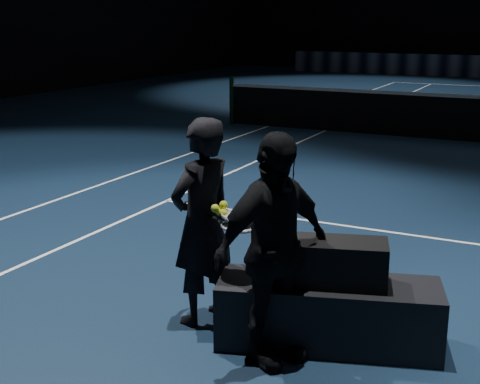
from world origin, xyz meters
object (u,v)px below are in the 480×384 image
object	(u,v)px
player_bench	(328,314)
racket_upper	(237,217)
racket_bag	(330,262)
player_a	(202,222)
tennis_balls	(222,210)
racket_lower	(237,227)
player_b	(273,250)

from	to	relation	value
player_bench	racket_upper	world-z (taller)	racket_upper
racket_upper	racket_bag	bearing A→B (deg)	35.36
player_bench	player_a	distance (m)	1.22
tennis_balls	player_bench	bearing A→B (deg)	10.43
player_a	racket_upper	bearing A→B (deg)	88.57
racket_bag	tennis_balls	world-z (taller)	tennis_balls
racket_bag	player_bench	bearing A→B (deg)	0.00
racket_bag	racket_lower	distance (m)	0.74
racket_bag	racket_upper	distance (m)	0.77
racket_lower	racket_upper	bearing A→B (deg)	141.34
player_a	tennis_balls	bearing A→B (deg)	83.98
player_bench	racket_bag	xyz separation A→B (m)	(0.00, 0.00, 0.42)
racket_upper	tennis_balls	size ratio (longest dim) A/B	5.67
racket_lower	player_bench	bearing A→B (deg)	44.53
player_a	player_bench	bearing A→B (deg)	110.13
player_bench	racket_lower	xyz separation A→B (m)	(-0.65, -0.24, 0.67)
player_b	racket_upper	world-z (taller)	player_b
player_bench	racket_bag	distance (m)	0.42
racket_upper	tennis_balls	xyz separation A→B (m)	(-0.15, 0.03, 0.03)
player_bench	racket_lower	distance (m)	0.96
player_a	racket_lower	size ratio (longest dim) A/B	2.49
player_a	tennis_balls	xyz separation A→B (m)	(0.23, -0.10, 0.16)
racket_bag	racket_upper	world-z (taller)	racket_upper
racket_bag	racket_upper	xyz separation A→B (m)	(-0.68, -0.18, 0.31)
player_bench	player_a	bearing A→B (deg)	165.61
tennis_balls	racket_upper	bearing A→B (deg)	-10.95
player_a	racket_upper	distance (m)	0.42
player_a	player_b	size ratio (longest dim) A/B	1.00
player_bench	racket_lower	world-z (taller)	racket_lower
racket_upper	player_b	bearing A→B (deg)	-9.08
racket_bag	tennis_balls	distance (m)	0.91
racket_bag	tennis_balls	bearing A→B (deg)	173.28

